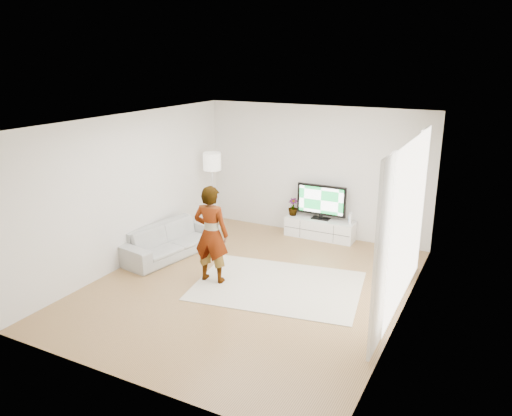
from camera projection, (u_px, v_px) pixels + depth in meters
The scene contains 17 objects.
floor at pixel (250, 286), 8.54m from camera, with size 6.00×6.00×0.00m, color #AB834D.
ceiling at pixel (249, 121), 7.72m from camera, with size 6.00×6.00×0.00m, color white.
wall_left at pixel (131, 190), 9.23m from camera, with size 0.02×6.00×2.80m, color silver.
wall_right at pixel (406, 231), 7.04m from camera, with size 0.02×6.00×2.80m, color silver.
wall_back at pixel (315, 171), 10.69m from camera, with size 5.00×0.02×2.80m, color silver.
wall_front at pixel (125, 277), 5.58m from camera, with size 5.00×0.02×2.80m, color silver.
window at pixel (409, 221), 7.29m from camera, with size 0.01×2.60×2.50m, color white.
curtain_near at pixel (382, 257), 6.25m from camera, with size 0.04×0.70×2.60m, color white.
curtain_far at pixel (419, 205), 8.46m from camera, with size 0.04×0.70×2.60m, color white.
media_console at pixel (320, 229), 10.73m from camera, with size 1.50×0.43×0.42m.
television at pixel (321, 201), 10.57m from camera, with size 1.08×0.21×0.75m.
game_console at pixel (350, 219), 10.35m from camera, with size 0.08×0.17×0.23m.
potted_plant at pixel (293, 207), 10.89m from camera, with size 0.21×0.21×0.38m, color #3F7238.
rug at pixel (278, 286), 8.52m from camera, with size 2.76×1.99×0.01m, color beige.
player at pixel (211, 234), 8.47m from camera, with size 0.62×0.41×1.71m, color #334772.
sofa at pixel (170, 240), 9.79m from camera, with size 2.08×0.81×0.61m, color #AAAAA5.
floor_lamp at pixel (212, 165), 10.91m from camera, with size 0.39×0.39×1.75m.
Camera 1 is at (3.65, -6.87, 3.77)m, focal length 35.00 mm.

